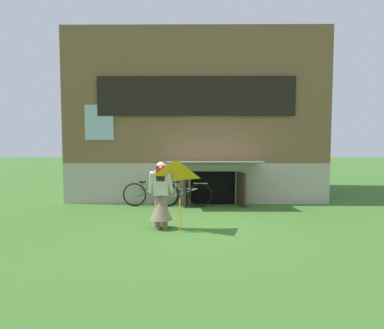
{
  "coord_description": "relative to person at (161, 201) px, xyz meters",
  "views": [
    {
      "loc": [
        -0.03,
        -8.32,
        2.13
      ],
      "look_at": [
        -0.11,
        1.16,
        1.41
      ],
      "focal_mm": 33.54,
      "sensor_mm": 36.0,
      "label": 1
    }
  ],
  "objects": [
    {
      "name": "ground_plane",
      "position": [
        0.82,
        0.1,
        -0.66
      ],
      "size": [
        60.0,
        60.0,
        0.0
      ],
      "primitive_type": "plane",
      "color": "#3D6B28"
    },
    {
      "name": "log_house",
      "position": [
        0.82,
        5.47,
        2.14
      ],
      "size": [
        8.49,
        5.88,
        5.6
      ],
      "color": "#ADA393",
      "rests_on": "ground_plane"
    },
    {
      "name": "person",
      "position": [
        0.0,
        0.0,
        0.0
      ],
      "size": [
        0.61,
        0.52,
        1.57
      ],
      "rotation": [
        0.0,
        0.0,
        -0.37
      ],
      "color": "#7F6B51",
      "rests_on": "ground_plane"
    },
    {
      "name": "kite",
      "position": [
        0.38,
        -0.54,
        0.59
      ],
      "size": [
        0.93,
        0.96,
        1.54
      ],
      "color": "orange",
      "rests_on": "ground_plane"
    },
    {
      "name": "bicycle_silver",
      "position": [
        0.46,
        2.67,
        -0.28
      ],
      "size": [
        1.73,
        0.12,
        0.79
      ],
      "rotation": [
        0.0,
        0.0,
        -0.04
      ],
      "color": "black",
      "rests_on": "ground_plane"
    },
    {
      "name": "bicycle_green",
      "position": [
        -0.59,
        2.7,
        -0.28
      ],
      "size": [
        1.72,
        0.09,
        0.78
      ],
      "rotation": [
        0.0,
        0.0,
        -0.03
      ],
      "color": "black",
      "rests_on": "ground_plane"
    }
  ]
}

